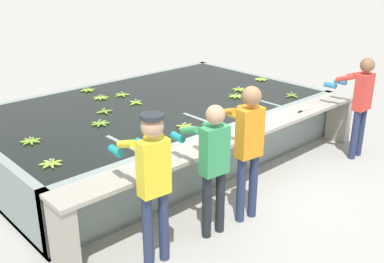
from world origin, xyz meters
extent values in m
plane|color=#A3A099|center=(0.00, 0.00, 0.00)|extent=(80.00, 80.00, 0.00)
cube|color=gray|center=(0.00, 2.15, 0.03)|extent=(5.60, 3.41, 0.06)
cube|color=gray|center=(0.00, 0.51, 0.42)|extent=(5.60, 0.12, 0.85)
cube|color=gray|center=(0.00, 3.80, 0.42)|extent=(5.60, 0.12, 0.85)
cube|color=gray|center=(2.74, 2.15, 0.42)|extent=(0.12, 3.41, 0.85)
cube|color=black|center=(0.00, 2.15, 0.45)|extent=(5.36, 3.17, 0.78)
cube|color=gray|center=(-1.40, 0.97, 0.42)|extent=(0.06, 0.80, 0.85)
cube|color=gray|center=(0.00, 0.97, 0.42)|extent=(0.06, 0.80, 0.85)
cube|color=gray|center=(1.40, 0.97, 0.42)|extent=(0.06, 0.80, 0.85)
cube|color=#A8A393|center=(0.00, 0.23, 0.82)|extent=(5.60, 0.45, 0.05)
cube|color=#A8A393|center=(-2.70, 0.23, 0.40)|extent=(0.16, 0.41, 0.80)
cube|color=#A8A393|center=(2.70, 0.23, 0.40)|extent=(0.16, 0.41, 0.80)
cylinder|color=navy|center=(-2.02, -0.33, 0.42)|extent=(0.11, 0.11, 0.84)
cylinder|color=navy|center=(-1.82, -0.35, 0.42)|extent=(0.11, 0.11, 0.84)
cube|color=yellow|center=(-1.92, -0.34, 1.14)|extent=(0.34, 0.20, 0.60)
sphere|color=tan|center=(-1.92, -0.34, 1.58)|extent=(0.23, 0.23, 0.23)
cylinder|color=#282D33|center=(-1.92, -0.34, 1.68)|extent=(0.24, 0.24, 0.04)
cylinder|color=yellow|center=(-2.06, -0.07, 1.35)|extent=(0.11, 0.32, 0.18)
cylinder|color=teal|center=(-2.03, 0.18, 1.19)|extent=(0.10, 0.21, 0.08)
cylinder|color=yellow|center=(-1.74, -0.10, 1.35)|extent=(0.11, 0.32, 0.18)
cylinder|color=teal|center=(-1.71, 0.14, 1.19)|extent=(0.10, 0.21, 0.08)
cylinder|color=#1E2328|center=(-1.18, -0.35, 0.40)|extent=(0.11, 0.11, 0.80)
cylinder|color=#1E2328|center=(-0.98, -0.38, 0.40)|extent=(0.11, 0.11, 0.80)
cube|color=#38995B|center=(-1.08, -0.37, 1.09)|extent=(0.34, 0.21, 0.57)
sphere|color=tan|center=(-1.08, -0.37, 1.51)|extent=(0.22, 0.22, 0.22)
cylinder|color=#38995B|center=(-1.21, -0.10, 1.29)|extent=(0.12, 0.32, 0.18)
cylinder|color=teal|center=(-1.18, 0.15, 1.12)|extent=(0.11, 0.21, 0.08)
cylinder|color=#38995B|center=(-0.89, -0.14, 1.29)|extent=(0.12, 0.32, 0.18)
cylinder|color=teal|center=(-0.86, 0.11, 1.12)|extent=(0.11, 0.21, 0.08)
cylinder|color=navy|center=(-0.63, -0.39, 0.43)|extent=(0.11, 0.11, 0.86)
cylinder|color=navy|center=(-0.43, -0.42, 0.43)|extent=(0.11, 0.11, 0.86)
cube|color=orange|center=(-0.53, -0.41, 1.17)|extent=(0.34, 0.21, 0.61)
sphere|color=#9E704C|center=(-0.53, -0.41, 1.62)|extent=(0.23, 0.23, 0.23)
cylinder|color=orange|center=(-0.66, -0.14, 1.39)|extent=(0.12, 0.32, 0.18)
cylinder|color=gold|center=(-0.63, 0.11, 1.22)|extent=(0.11, 0.21, 0.08)
cylinder|color=orange|center=(-0.34, -0.18, 1.39)|extent=(0.12, 0.32, 0.18)
cylinder|color=gold|center=(-0.31, 0.07, 1.22)|extent=(0.11, 0.21, 0.08)
cylinder|color=navy|center=(2.15, -0.39, 0.41)|extent=(0.11, 0.11, 0.82)
cylinder|color=navy|center=(2.35, -0.38, 0.41)|extent=(0.11, 0.11, 0.82)
cube|color=#DB3D33|center=(2.25, -0.38, 1.12)|extent=(0.32, 0.17, 0.58)
sphere|color=#896042|center=(2.25, -0.38, 1.55)|extent=(0.22, 0.22, 0.22)
cylinder|color=#DB3D33|center=(2.09, -0.14, 1.32)|extent=(0.08, 0.31, 0.18)
cylinder|color=teal|center=(2.09, 0.11, 1.16)|extent=(0.08, 0.20, 0.08)
cylinder|color=#DB3D33|center=(2.41, -0.13, 1.32)|extent=(0.08, 0.31, 0.18)
cylinder|color=teal|center=(2.41, 0.12, 1.16)|extent=(0.08, 0.20, 0.08)
ellipsoid|color=#75A333|center=(1.99, 0.73, 0.86)|extent=(0.06, 0.17, 0.04)
ellipsoid|color=#75A333|center=(2.05, 0.77, 0.86)|extent=(0.17, 0.06, 0.04)
ellipsoid|color=#75A333|center=(2.00, 0.83, 0.86)|extent=(0.06, 0.17, 0.04)
ellipsoid|color=#75A333|center=(1.94, 0.79, 0.86)|extent=(0.17, 0.06, 0.04)
cylinder|color=tan|center=(2.00, 0.78, 0.89)|extent=(0.03, 0.03, 0.04)
ellipsoid|color=#9EC642|center=(-2.44, 1.00, 0.86)|extent=(0.17, 0.10, 0.04)
ellipsoid|color=#9EC642|center=(-2.40, 0.97, 0.86)|extent=(0.08, 0.17, 0.04)
ellipsoid|color=#9EC642|center=(-2.35, 0.98, 0.86)|extent=(0.13, 0.16, 0.04)
ellipsoid|color=#9EC642|center=(-2.33, 1.02, 0.86)|extent=(0.17, 0.04, 0.04)
ellipsoid|color=#9EC642|center=(-2.35, 1.07, 0.86)|extent=(0.14, 0.15, 0.04)
ellipsoid|color=#9EC642|center=(-2.39, 1.08, 0.86)|extent=(0.06, 0.17, 0.04)
ellipsoid|color=#9EC642|center=(-2.43, 1.05, 0.86)|extent=(0.17, 0.11, 0.04)
cylinder|color=tan|center=(-2.38, 1.03, 0.89)|extent=(0.03, 0.03, 0.04)
ellipsoid|color=#8CB738|center=(1.58, 1.61, 0.86)|extent=(0.12, 0.16, 0.04)
ellipsoid|color=#8CB738|center=(1.63, 1.61, 0.86)|extent=(0.11, 0.17, 0.04)
ellipsoid|color=#8CB738|center=(1.66, 1.65, 0.86)|extent=(0.17, 0.04, 0.04)
ellipsoid|color=#8CB738|center=(1.63, 1.70, 0.86)|extent=(0.12, 0.16, 0.04)
ellipsoid|color=#8CB738|center=(1.58, 1.70, 0.86)|extent=(0.11, 0.17, 0.04)
ellipsoid|color=#8CB738|center=(1.55, 1.66, 0.86)|extent=(0.17, 0.04, 0.04)
cylinder|color=tan|center=(1.60, 1.66, 0.89)|extent=(0.03, 0.03, 0.04)
ellipsoid|color=#93BC3D|center=(-0.12, 2.86, 0.86)|extent=(0.15, 0.14, 0.04)
ellipsoid|color=#93BC3D|center=(-0.18, 2.87, 0.86)|extent=(0.10, 0.17, 0.04)
ellipsoid|color=#93BC3D|center=(-0.22, 2.82, 0.86)|extent=(0.17, 0.05, 0.04)
ellipsoid|color=#93BC3D|center=(-0.18, 2.77, 0.86)|extent=(0.08, 0.17, 0.04)
ellipsoid|color=#93BC3D|center=(-0.12, 2.79, 0.86)|extent=(0.16, 0.12, 0.04)
cylinder|color=tan|center=(-0.16, 2.82, 0.89)|extent=(0.03, 0.03, 0.04)
ellipsoid|color=#93BC3D|center=(-0.59, 2.92, 0.86)|extent=(0.17, 0.04, 0.04)
ellipsoid|color=#93BC3D|center=(-0.56, 2.87, 0.86)|extent=(0.13, 0.16, 0.04)
ellipsoid|color=#93BC3D|center=(-0.52, 2.87, 0.86)|extent=(0.08, 0.17, 0.04)
ellipsoid|color=#93BC3D|center=(-0.48, 2.90, 0.86)|extent=(0.17, 0.10, 0.04)
ellipsoid|color=#93BC3D|center=(-0.48, 2.94, 0.86)|extent=(0.17, 0.11, 0.04)
ellipsoid|color=#93BC3D|center=(-0.52, 2.97, 0.86)|extent=(0.06, 0.17, 0.04)
ellipsoid|color=#93BC3D|center=(-0.57, 2.96, 0.86)|extent=(0.14, 0.15, 0.04)
cylinder|color=tan|center=(-0.53, 2.92, 0.89)|extent=(0.03, 0.03, 0.04)
ellipsoid|color=#8CB738|center=(-0.40, 3.48, 0.86)|extent=(0.17, 0.08, 0.04)
ellipsoid|color=#8CB738|center=(-0.41, 3.53, 0.86)|extent=(0.15, 0.14, 0.04)
ellipsoid|color=#8CB738|center=(-0.46, 3.54, 0.86)|extent=(0.07, 0.17, 0.04)
ellipsoid|color=#8CB738|center=(-0.50, 3.51, 0.86)|extent=(0.17, 0.08, 0.04)
ellipsoid|color=#8CB738|center=(-0.49, 3.45, 0.86)|extent=(0.15, 0.14, 0.04)
ellipsoid|color=#8CB738|center=(-0.44, 3.44, 0.86)|extent=(0.07, 0.17, 0.04)
cylinder|color=tan|center=(-0.45, 3.49, 0.89)|extent=(0.03, 0.03, 0.04)
ellipsoid|color=#9EC642|center=(2.46, 1.90, 0.86)|extent=(0.08, 0.17, 0.04)
ellipsoid|color=#9EC642|center=(2.42, 1.87, 0.86)|extent=(0.17, 0.10, 0.04)
ellipsoid|color=#9EC642|center=(2.42, 1.82, 0.86)|extent=(0.17, 0.11, 0.04)
ellipsoid|color=#9EC642|center=(2.46, 1.80, 0.86)|extent=(0.07, 0.17, 0.04)
ellipsoid|color=#9EC642|center=(2.51, 1.81, 0.86)|extent=(0.14, 0.15, 0.04)
ellipsoid|color=#9EC642|center=(2.53, 1.85, 0.86)|extent=(0.17, 0.04, 0.04)
ellipsoid|color=#9EC642|center=(2.50, 1.89, 0.86)|extent=(0.13, 0.16, 0.04)
cylinder|color=tan|center=(2.47, 1.85, 0.89)|extent=(0.03, 0.03, 0.04)
ellipsoid|color=#8CB738|center=(-0.35, 0.89, 0.86)|extent=(0.17, 0.06, 0.04)
ellipsoid|color=#8CB738|center=(-0.38, 0.94, 0.86)|extent=(0.10, 0.17, 0.04)
ellipsoid|color=#8CB738|center=(-0.44, 0.93, 0.86)|extent=(0.13, 0.16, 0.04)
ellipsoid|color=#8CB738|center=(-0.46, 0.88, 0.86)|extent=(0.17, 0.06, 0.04)
ellipsoid|color=#8CB738|center=(-0.43, 0.84, 0.86)|extent=(0.10, 0.17, 0.04)
ellipsoid|color=#8CB738|center=(-0.37, 0.84, 0.86)|extent=(0.13, 0.16, 0.04)
cylinder|color=tan|center=(-0.41, 0.89, 0.89)|extent=(0.03, 0.03, 0.04)
ellipsoid|color=#75A333|center=(-0.94, 2.25, 0.86)|extent=(0.17, 0.07, 0.04)
ellipsoid|color=#75A333|center=(-0.90, 2.18, 0.86)|extent=(0.07, 0.17, 0.04)
ellipsoid|color=#75A333|center=(-0.84, 2.22, 0.86)|extent=(0.17, 0.07, 0.04)
ellipsoid|color=#75A333|center=(-0.88, 2.29, 0.86)|extent=(0.07, 0.17, 0.04)
cylinder|color=tan|center=(-0.89, 2.24, 0.89)|extent=(0.03, 0.03, 0.04)
ellipsoid|color=#7FAD33|center=(-2.23, 1.80, 0.86)|extent=(0.13, 0.16, 0.04)
ellipsoid|color=#7FAD33|center=(-2.21, 1.85, 0.86)|extent=(0.17, 0.04, 0.04)
ellipsoid|color=#7FAD33|center=(-2.23, 1.89, 0.86)|extent=(0.14, 0.15, 0.04)
ellipsoid|color=#7FAD33|center=(-2.27, 1.90, 0.86)|extent=(0.07, 0.17, 0.04)
ellipsoid|color=#7FAD33|center=(-2.31, 1.87, 0.86)|extent=(0.17, 0.11, 0.04)
ellipsoid|color=#7FAD33|center=(-2.31, 1.83, 0.86)|extent=(0.17, 0.10, 0.04)
ellipsoid|color=#7FAD33|center=(-2.28, 1.80, 0.86)|extent=(0.08, 0.17, 0.04)
cylinder|color=tan|center=(-2.26, 1.85, 0.89)|extent=(0.03, 0.03, 0.04)
ellipsoid|color=#8CB738|center=(1.23, 1.46, 0.86)|extent=(0.08, 0.17, 0.04)
ellipsoid|color=#8CB738|center=(1.19, 1.43, 0.86)|extent=(0.17, 0.10, 0.04)
ellipsoid|color=#8CB738|center=(1.19, 1.38, 0.86)|extent=(0.17, 0.11, 0.04)
ellipsoid|color=#8CB738|center=(1.23, 1.35, 0.86)|extent=(0.07, 0.17, 0.04)
ellipsoid|color=#8CB738|center=(1.28, 1.36, 0.86)|extent=(0.14, 0.15, 0.04)
ellipsoid|color=#8CB738|center=(1.30, 1.41, 0.86)|extent=(0.17, 0.04, 0.04)
ellipsoid|color=#8CB738|center=(1.28, 1.45, 0.86)|extent=(0.13, 0.16, 0.04)
cylinder|color=tan|center=(1.24, 1.40, 0.89)|extent=(0.03, 0.03, 0.04)
ellipsoid|color=#75A333|center=(-1.27, 1.78, 0.86)|extent=(0.15, 0.14, 0.04)
ellipsoid|color=#75A333|center=(-1.22, 1.76, 0.86)|extent=(0.05, 0.17, 0.04)
ellipsoid|color=#75A333|center=(-1.18, 1.79, 0.86)|extent=(0.16, 0.12, 0.04)
ellipsoid|color=#75A333|center=(-1.18, 1.84, 0.86)|extent=(0.17, 0.09, 0.04)
ellipsoid|color=#75A333|center=(-1.21, 1.87, 0.86)|extent=(0.09, 0.17, 0.04)
ellipsoid|color=#75A333|center=(-1.26, 1.87, 0.86)|extent=(0.12, 0.16, 0.04)
ellipsoid|color=#75A333|center=(-1.28, 1.83, 0.86)|extent=(0.17, 0.06, 0.04)
cylinder|color=tan|center=(-1.23, 1.82, 0.89)|extent=(0.03, 0.03, 0.04)
ellipsoid|color=#9EC642|center=(-0.27, 2.34, 0.86)|extent=(0.08, 0.17, 0.04)
ellipsoid|color=#9EC642|center=(-0.31, 2.27, 0.86)|extent=(0.17, 0.08, 0.04)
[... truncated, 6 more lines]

